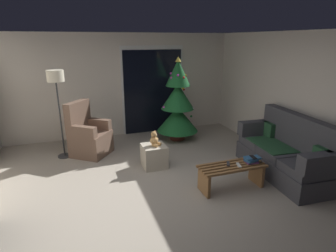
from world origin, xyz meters
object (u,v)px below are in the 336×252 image
Objects in this scene: remote_white at (239,165)px; book_stack at (252,160)px; couch at (286,153)px; floor_lamp at (56,85)px; coffee_table at (232,173)px; cell_phone at (253,157)px; christmas_tree at (178,104)px; teddy_bear_honey at (154,140)px; remote_graphite at (228,164)px; armchair at (88,136)px; ottoman at (154,156)px.

book_stack is at bearing -157.78° from remote_white.
floor_lamp reaches higher than couch.
coffee_table is 0.44m from cell_phone.
christmas_tree reaches higher than floor_lamp.
floor_lamp is at bearing 146.63° from teddy_bear_honey.
remote_white is at bearing -170.63° from couch.
teddy_bear_honey is (-0.95, 1.19, 0.28)m from coffee_table.
christmas_tree is 1.64m from teddy_bear_honey.
floor_lamp is at bearing 152.34° from cell_phone.
remote_graphite is at bearing -41.17° from floor_lamp.
christmas_tree reaches higher than remote_white.
ottoman is at bearing -42.57° from armchair.
armchair is at bearing 147.02° from couch.
couch is 4.53× the size of ottoman.
ottoman is (-1.31, 1.24, -0.30)m from cell_phone.
armchair is at bearing 137.02° from book_stack.
christmas_tree is 1.74m from ottoman.
coffee_table is 2.50× the size of ottoman.
couch is at bearing 10.06° from book_stack.
christmas_tree is at bearing 89.53° from coffee_table.
coffee_table is 7.64× the size of cell_phone.
remote_white is at bearing -34.15° from coffee_table.
teddy_bear_honey is (-2.12, 1.07, 0.15)m from couch.
book_stack is (0.39, -0.07, 0.04)m from remote_graphite.
armchair is at bearing 147.46° from cell_phone.
floor_lamp reaches higher than armchair.
remote_white reaches higher than coffee_table.
armchair is (-3.26, 2.11, 0.00)m from couch.
christmas_tree is at bearing 4.58° from floor_lamp.
book_stack is 1.80m from ottoman.
remote_white is 0.35× the size of ottoman.
couch is 2.67m from christmas_tree.
floor_lamp reaches higher than cell_phone.
couch reaches higher than remote_white.
ottoman is at bearing 153.15° from couch.
christmas_tree is at bearing -73.46° from remote_white.
couch reaches higher than cell_phone.
book_stack is (-0.83, -0.15, 0.06)m from couch.
armchair is (-2.17, 2.29, -0.02)m from remote_white.
teddy_bear_honey reaches higher than cell_phone.
floor_lamp is (-2.54, 2.22, 1.08)m from remote_graphite.
remote_white is (-1.09, -0.18, 0.02)m from couch.
remote_graphite is 0.42m from cell_phone.
remote_graphite is (-1.22, -0.07, 0.02)m from couch.
couch reaches higher than book_stack.
cell_phone is 1.83m from ottoman.
coffee_table is at bearing -19.09° from remote_white.
remote_white is at bearing -50.45° from ottoman.
ottoman is (1.13, -1.03, -0.19)m from armchair.
floor_lamp is 4.05× the size of ottoman.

